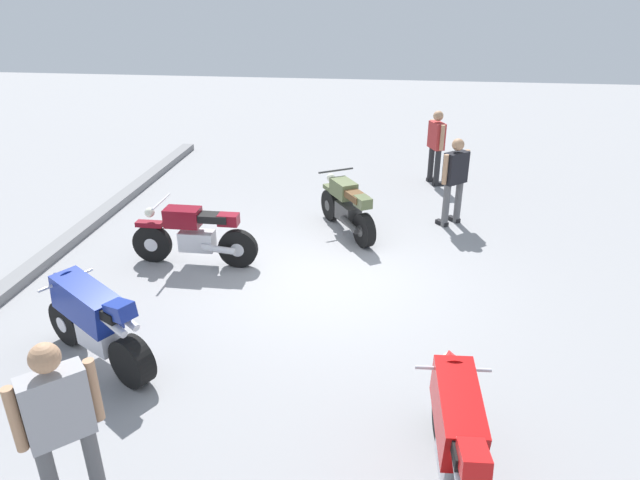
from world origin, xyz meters
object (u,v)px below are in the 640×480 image
object	(u,v)px
person_in_red_shirt	(436,143)
motorcycle_olive_vintage	(347,208)
motorcycle_blue_sportbike	(94,320)
motorcycle_red_sportbike	(457,437)
person_in_gray_shirt	(60,423)
person_in_black_shirt	(455,177)
motorcycle_maroon_cruiser	(194,235)

from	to	relation	value
person_in_red_shirt	motorcycle_olive_vintage	bearing A→B (deg)	-141.67
motorcycle_blue_sportbike	motorcycle_olive_vintage	xyz separation A→B (m)	(4.30, -2.65, -0.11)
motorcycle_red_sportbike	person_in_red_shirt	xyz separation A→B (m)	(8.73, -0.29, 0.36)
motorcycle_olive_vintage	person_in_gray_shirt	xyz separation A→B (m)	(-6.40, 1.77, 0.54)
person_in_gray_shirt	person_in_black_shirt	world-z (taller)	person_in_gray_shirt
motorcycle_maroon_cruiser	motorcycle_olive_vintage	bearing A→B (deg)	-145.06
person_in_red_shirt	person_in_gray_shirt	xyz separation A→B (m)	(-9.44, 3.51, 0.08)
motorcycle_blue_sportbike	person_in_gray_shirt	size ratio (longest dim) A/B	1.00
motorcycle_olive_vintage	person_in_black_shirt	distance (m)	2.10
person_in_gray_shirt	person_in_black_shirt	xyz separation A→B (m)	(7.05, -3.71, -0.08)
person_in_gray_shirt	person_in_black_shirt	size ratio (longest dim) A/B	1.06
motorcycle_maroon_cruiser	person_in_red_shirt	distance (m)	6.20
motorcycle_maroon_cruiser	motorcycle_red_sportbike	world-z (taller)	motorcycle_red_sportbike
motorcycle_blue_sportbike	person_in_red_shirt	size ratio (longest dim) A/B	1.07
motorcycle_red_sportbike	motorcycle_olive_vintage	xyz separation A→B (m)	(5.69, 1.44, -0.11)
person_in_black_shirt	motorcycle_maroon_cruiser	bearing A→B (deg)	75.49
motorcycle_red_sportbike	person_in_gray_shirt	distance (m)	3.32
motorcycle_olive_vintage	person_in_gray_shirt	distance (m)	6.66
motorcycle_olive_vintage	person_in_red_shirt	world-z (taller)	person_in_red_shirt
motorcycle_olive_vintage	person_in_black_shirt	xyz separation A→B (m)	(0.65, -1.94, 0.46)
person_in_red_shirt	motorcycle_red_sportbike	bearing A→B (deg)	-113.86
person_in_gray_shirt	motorcycle_olive_vintage	bearing A→B (deg)	121.73
motorcycle_blue_sportbike	person_in_black_shirt	xyz separation A→B (m)	(4.94, -4.60, 0.36)
motorcycle_red_sportbike	person_in_black_shirt	distance (m)	6.36
motorcycle_maroon_cruiser	motorcycle_blue_sportbike	bearing A→B (deg)	83.75
motorcycle_red_sportbike	motorcycle_olive_vintage	size ratio (longest dim) A/B	1.12
motorcycle_red_sportbike	person_in_red_shirt	distance (m)	8.74
person_in_red_shirt	person_in_gray_shirt	world-z (taller)	person_in_gray_shirt
motorcycle_blue_sportbike	motorcycle_olive_vintage	bearing A→B (deg)	-91.58
motorcycle_red_sportbike	motorcycle_blue_sportbike	distance (m)	4.33
person_in_red_shirt	person_in_black_shirt	bearing A→B (deg)	-107.08
motorcycle_maroon_cruiser	person_in_black_shirt	world-z (taller)	person_in_black_shirt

